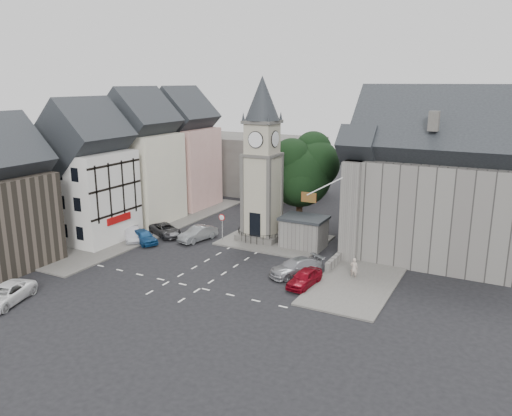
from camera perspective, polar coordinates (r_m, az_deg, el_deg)
The scene contains 24 objects.
ground at distance 44.71m, azimuth -4.02°, elevation -6.31°, with size 120.00×120.00×0.00m, color black.
pavement_west at distance 56.30m, azimuth -11.68°, elevation -2.15°, with size 6.00×30.00×0.14m, color #595651.
pavement_east at distance 47.35m, azimuth 13.78°, elevation -5.42°, with size 6.00×26.00×0.14m, color #595651.
central_island at distance 50.65m, azimuth 2.19°, elevation -3.69°, with size 10.00×8.00×0.16m, color #595651.
road_markings at distance 40.48m, azimuth -8.14°, elevation -8.67°, with size 20.00×8.00×0.01m, color silver.
clock_tower at distance 49.42m, azimuth 0.70°, elevation 5.46°, with size 4.86×4.86×16.25m.
stone_shelter at distance 48.51m, azimuth 5.48°, elevation -2.75°, with size 4.30×3.30×3.08m.
town_tree at distance 53.27m, azimuth 5.08°, elevation 4.79°, with size 7.20×7.20×10.80m.
warning_sign_post at distance 50.08m, azimuth -3.92°, elevation -1.60°, with size 0.70×0.19×2.85m.
terrace_pink at distance 64.48m, azimuth -8.43°, elevation 5.99°, with size 8.10×7.60×12.80m.
terrace_cream at distance 58.28m, azimuth -13.06°, elevation 4.90°, with size 8.10×7.60×12.80m.
terrace_tudor at distance 52.64m, azimuth -18.68°, elevation 3.11°, with size 8.10×7.60×12.00m.
backdrop_west at distance 73.08m, azimuth -0.57°, elevation 5.05°, with size 20.00×10.00×8.00m, color #4C4944.
east_building at distance 47.93m, azimuth 19.27°, elevation 2.12°, with size 14.40×11.40×12.60m.
east_boundary_wall at distance 49.73m, azimuth 11.25°, elevation -3.86°, with size 0.40×16.00×0.90m, color slate.
flagpole at distance 42.88m, azimuth 7.82°, elevation 2.45°, with size 3.68×0.10×2.74m.
car_west_blue at distance 51.07m, azimuth -12.72°, elevation -3.19°, with size 1.61×4.00×1.36m, color navy.
car_west_silver at distance 52.22m, azimuth -13.99°, elevation -2.87°, with size 1.45×4.17×1.37m, color #B2B3BA.
car_west_grey at distance 52.98m, azimuth -10.26°, elevation -2.48°, with size 2.10×4.56×1.27m, color #333336.
car_island_silver at distance 50.91m, azimuth -6.65°, elevation -2.93°, with size 1.53×4.38×1.44m, color gray.
car_island_east at distance 41.86m, azimuth 4.58°, elevation -6.76°, with size 1.96×4.81×1.40m, color #919298.
car_east_red at distance 39.82m, azimuth 5.56°, elevation -7.95°, with size 1.59×3.95×1.34m, color maroon.
van_sw_white at distance 40.91m, azimuth -26.78°, elevation -8.84°, with size 2.29×4.98×1.38m, color white.
pedestrian at distance 41.72m, azimuth 11.13°, elevation -6.78°, with size 0.65×0.43×1.78m, color #B6A596.
Camera 1 is at (22.17, -35.53, 15.67)m, focal length 35.00 mm.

